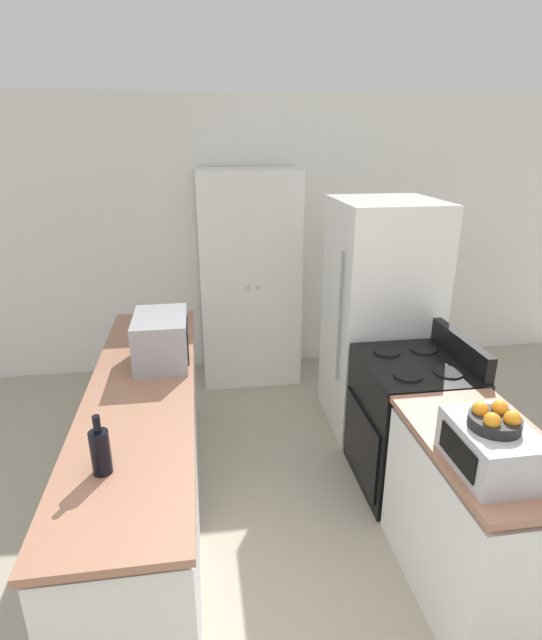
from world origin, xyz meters
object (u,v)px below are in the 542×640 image
object	(u,v)px
pantry_cabinet	(249,279)
fruit_bowl	(495,419)
stove	(409,423)
microwave	(162,339)
refrigerator	(379,318)
toaster_oven	(491,448)
wine_bottle	(100,451)

from	to	relation	value
pantry_cabinet	fruit_bowl	distance (m)	2.92
stove	microwave	distance (m)	1.70
fruit_bowl	stove	bearing A→B (deg)	81.90
microwave	fruit_bowl	distance (m)	1.94
refrigerator	fruit_bowl	bearing A→B (deg)	-96.05
pantry_cabinet	refrigerator	bearing A→B (deg)	-46.95
refrigerator	microwave	size ratio (longest dim) A/B	3.87
refrigerator	microwave	bearing A→B (deg)	-161.54
microwave	toaster_oven	xyz separation A→B (m)	(1.43, -1.30, -0.05)
stove	fruit_bowl	size ratio (longest dim) A/B	4.95
wine_bottle	fruit_bowl	bearing A→B (deg)	-7.91
refrigerator	toaster_oven	world-z (taller)	refrigerator
pantry_cabinet	toaster_oven	size ratio (longest dim) A/B	4.82
fruit_bowl	pantry_cabinet	bearing A→B (deg)	104.22
refrigerator	wine_bottle	bearing A→B (deg)	-138.23
pantry_cabinet	fruit_bowl	bearing A→B (deg)	-75.78
pantry_cabinet	microwave	world-z (taller)	pantry_cabinet
microwave	stove	bearing A→B (deg)	-8.98
refrigerator	fruit_bowl	distance (m)	1.87
stove	wine_bottle	xyz separation A→B (m)	(-1.77, -0.83, 0.54)
microwave	wine_bottle	bearing A→B (deg)	-100.25
wine_bottle	stove	bearing A→B (deg)	25.17
stove	pantry_cabinet	bearing A→B (deg)	116.12
toaster_oven	fruit_bowl	distance (m)	0.14
microwave	refrigerator	bearing A→B (deg)	18.46
microwave	toaster_oven	size ratio (longest dim) A/B	1.14
microwave	fruit_bowl	world-z (taller)	same
wine_bottle	fruit_bowl	world-z (taller)	fruit_bowl
stove	wine_bottle	world-z (taller)	wine_bottle
fruit_bowl	wine_bottle	bearing A→B (deg)	172.09
pantry_cabinet	refrigerator	xyz separation A→B (m)	(0.91, -0.98, -0.08)
wine_bottle	toaster_oven	size ratio (longest dim) A/B	0.67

